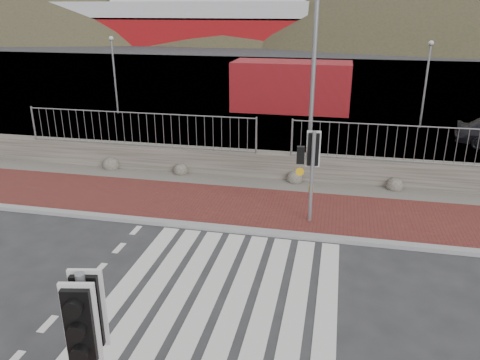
% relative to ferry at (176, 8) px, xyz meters
% --- Properties ---
extents(ground, '(220.00, 220.00, 0.00)m').
position_rel_ferry_xyz_m(ground, '(24.65, -67.90, -5.36)').
color(ground, '#28282B').
rests_on(ground, ground).
extents(sidewalk_far, '(40.00, 3.00, 0.08)m').
position_rel_ferry_xyz_m(sidewalk_far, '(24.65, -63.40, -5.32)').
color(sidewalk_far, maroon).
rests_on(sidewalk_far, ground).
extents(kerb_far, '(40.00, 0.25, 0.12)m').
position_rel_ferry_xyz_m(kerb_far, '(24.65, -64.90, -5.31)').
color(kerb_far, gray).
rests_on(kerb_far, ground).
extents(zebra_crossing, '(4.62, 5.60, 0.01)m').
position_rel_ferry_xyz_m(zebra_crossing, '(24.65, -67.90, -5.36)').
color(zebra_crossing, silver).
rests_on(zebra_crossing, ground).
extents(gravel_strip, '(40.00, 1.50, 0.06)m').
position_rel_ferry_xyz_m(gravel_strip, '(24.65, -61.40, -5.33)').
color(gravel_strip, '#59544C').
rests_on(gravel_strip, ground).
extents(stone_wall, '(40.00, 0.60, 0.90)m').
position_rel_ferry_xyz_m(stone_wall, '(24.65, -60.60, -4.91)').
color(stone_wall, '#4D473F').
rests_on(stone_wall, ground).
extents(railing, '(18.07, 0.07, 1.22)m').
position_rel_ferry_xyz_m(railing, '(24.65, -60.75, -3.54)').
color(railing, gray).
rests_on(railing, stone_wall).
extents(quay, '(120.00, 40.00, 0.50)m').
position_rel_ferry_xyz_m(quay, '(24.65, -40.00, -5.36)').
color(quay, '#4C4C4F').
rests_on(quay, ground).
extents(water, '(220.00, 50.00, 0.05)m').
position_rel_ferry_xyz_m(water, '(24.65, -5.00, -5.36)').
color(water, '#3F4C54').
rests_on(water, ground).
extents(ferry, '(50.00, 16.00, 20.00)m').
position_rel_ferry_xyz_m(ferry, '(0.00, 0.00, 0.00)').
color(ferry, maroon).
rests_on(ferry, ground).
extents(hills_backdrop, '(254.00, 90.00, 100.00)m').
position_rel_ferry_xyz_m(hills_backdrop, '(31.40, 20.00, -28.42)').
color(hills_backdrop, '#323721').
rests_on(hills_backdrop, ground).
extents(traffic_signal_near, '(0.44, 0.31, 2.79)m').
position_rel_ferry_xyz_m(traffic_signal_near, '(24.01, -71.71, -3.35)').
color(traffic_signal_near, gray).
rests_on(traffic_signal_near, ground).
extents(traffic_signal_far, '(0.63, 0.25, 2.59)m').
position_rel_ferry_xyz_m(traffic_signal_far, '(26.10, -63.97, -3.48)').
color(traffic_signal_far, gray).
rests_on(traffic_signal_far, ground).
extents(streetlight, '(1.73, 0.93, 8.70)m').
position_rel_ferry_xyz_m(streetlight, '(25.92, -59.86, -0.47)').
color(streetlight, gray).
rests_on(streetlight, ground).
extents(shipping_container, '(6.56, 2.75, 2.73)m').
position_rel_ferry_xyz_m(shipping_container, '(23.99, -49.21, -4.00)').
color(shipping_container, maroon).
rests_on(shipping_container, ground).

